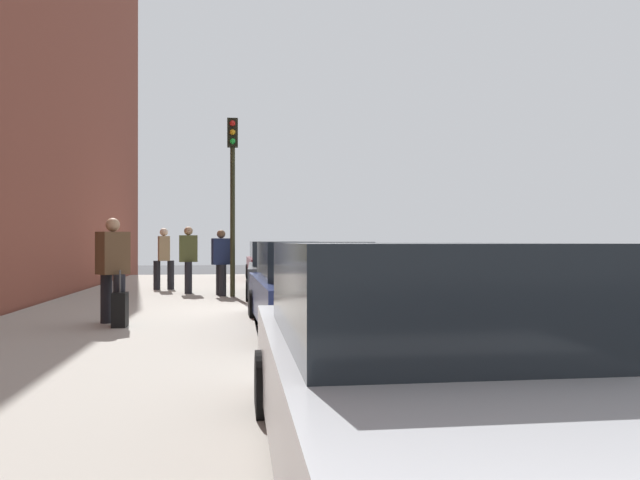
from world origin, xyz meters
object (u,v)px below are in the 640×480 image
object	(u,v)px
pedestrian_navy_coat	(221,260)
pedestrian_tan_coat	(164,257)
pedestrian_brown_coat	(113,267)
pedestrian_olive_coat	(188,258)
parked_car_silver	(419,367)
traffic_light_pole	(233,176)
rolling_suitcase	(120,309)
parked_car_navy	(312,288)
parked_car_maroon	(273,262)
parked_car_charcoal	(284,271)

from	to	relation	value
pedestrian_navy_coat	pedestrian_tan_coat	bearing A→B (deg)	-142.09
pedestrian_navy_coat	pedestrian_brown_coat	bearing A→B (deg)	-17.19
pedestrian_olive_coat	parked_car_silver	bearing A→B (deg)	10.40
pedestrian_olive_coat	pedestrian_brown_coat	bearing A→B (deg)	-7.02
traffic_light_pole	pedestrian_navy_coat	bearing A→B (deg)	-143.65
pedestrian_tan_coat	traffic_light_pole	bearing A→B (deg)	37.67
rolling_suitcase	pedestrian_navy_coat	bearing A→B (deg)	165.57
parked_car_navy	traffic_light_pole	xyz separation A→B (m)	(-5.46, -1.33, 2.37)
parked_car_maroon	pedestrian_olive_coat	xyz separation A→B (m)	(5.94, -2.58, 0.33)
parked_car_charcoal	pedestrian_olive_coat	distance (m)	2.60
pedestrian_tan_coat	parked_car_maroon	bearing A→B (deg)	143.99
parked_car_charcoal	pedestrian_navy_coat	bearing A→B (deg)	-86.55
parked_car_navy	pedestrian_tan_coat	xyz separation A→B (m)	(-8.00, -3.28, 0.32)
parked_car_maroon	traffic_light_pole	size ratio (longest dim) A/B	1.07
parked_car_charcoal	parked_car_navy	bearing A→B (deg)	0.22
pedestrian_navy_coat	pedestrian_brown_coat	xyz separation A→B (m)	(5.26, -1.63, 0.05)
pedestrian_olive_coat	traffic_light_pole	world-z (taller)	traffic_light_pole
parked_car_charcoal	parked_car_navy	size ratio (longest dim) A/B	1.02
parked_car_navy	traffic_light_pole	bearing A→B (deg)	-166.35
pedestrian_navy_coat	parked_car_navy	bearing A→B (deg)	15.44
pedestrian_brown_coat	pedestrian_olive_coat	bearing A→B (deg)	172.98
parked_car_silver	pedestrian_tan_coat	xyz separation A→B (m)	(-14.38, -3.19, 0.32)
rolling_suitcase	parked_car_navy	bearing A→B (deg)	85.62
parked_car_navy	pedestrian_tan_coat	world-z (taller)	pedestrian_tan_coat
parked_car_maroon	pedestrian_tan_coat	size ratio (longest dim) A/B	2.69
pedestrian_olive_coat	pedestrian_tan_coat	xyz separation A→B (m)	(-1.31, -0.79, -0.01)
parked_car_charcoal	parked_car_silver	bearing A→B (deg)	-0.35
pedestrian_tan_coat	pedestrian_navy_coat	bearing A→B (deg)	37.91
traffic_light_pole	parked_car_maroon	bearing A→B (deg)	168.90
pedestrian_navy_coat	rolling_suitcase	bearing A→B (deg)	-14.43
parked_car_maroon	rolling_suitcase	xyz separation A→B (m)	(12.39, -3.14, -0.33)
parked_car_maroon	pedestrian_tan_coat	world-z (taller)	pedestrian_tan_coat
pedestrian_tan_coat	rolling_suitcase	bearing A→B (deg)	1.62
parked_car_navy	traffic_light_pole	size ratio (longest dim) A/B	1.06
parked_car_silver	pedestrian_olive_coat	bearing A→B (deg)	-169.60
parked_car_silver	pedestrian_navy_coat	world-z (taller)	pedestrian_navy_coat
parked_car_charcoal	rolling_suitcase	distance (m)	6.49
pedestrian_olive_coat	pedestrian_tan_coat	bearing A→B (deg)	-149.03
pedestrian_tan_coat	pedestrian_olive_coat	bearing A→B (deg)	30.97
parked_car_silver	parked_car_navy	bearing A→B (deg)	179.11
pedestrian_olive_coat	pedestrian_brown_coat	world-z (taller)	same
pedestrian_tan_coat	traffic_light_pole	xyz separation A→B (m)	(2.54, 1.96, 2.05)
pedestrian_olive_coat	traffic_light_pole	size ratio (longest dim) A/B	0.40
pedestrian_brown_coat	traffic_light_pole	distance (m)	5.61
parked_car_silver	rolling_suitcase	bearing A→B (deg)	-155.85
parked_car_maroon	pedestrian_olive_coat	bearing A→B (deg)	-23.44
pedestrian_olive_coat	pedestrian_tan_coat	world-z (taller)	pedestrian_olive_coat
pedestrian_navy_coat	rolling_suitcase	xyz separation A→B (m)	(5.62, -1.45, -0.61)
parked_car_charcoal	pedestrian_tan_coat	distance (m)	3.86
parked_car_navy	rolling_suitcase	size ratio (longest dim) A/B	5.15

